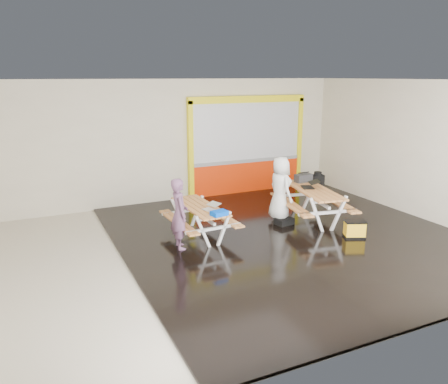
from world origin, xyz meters
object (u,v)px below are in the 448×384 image
picnic_table_right (313,197)px  fluke_bag (355,229)px  blue_pouch (219,213)px  backpack (317,182)px  person_right (280,188)px  toolbox (303,178)px  person_left (179,214)px  picnic_table_left (200,213)px  dark_case (284,221)px  laptop_right (310,185)px  laptop_left (211,208)px

picnic_table_right → fluke_bag: size_ratio=4.45×
blue_pouch → backpack: (3.63, 1.53, -0.03)m
person_right → toolbox: size_ratio=3.37×
person_right → blue_pouch: size_ratio=4.77×
person_left → blue_pouch: person_left is taller
picnic_table_left → backpack: (3.74, 0.70, 0.20)m
person_left → backpack: person_left is taller
person_left → dark_case: size_ratio=3.64×
laptop_right → picnic_table_left: bearing=-180.0°
backpack → dark_case: (-1.57, -0.84, -0.65)m
laptop_left → backpack: (3.63, 1.08, -0.03)m
picnic_table_left → dark_case: size_ratio=4.63×
picnic_table_left → laptop_left: laptop_left is taller
blue_pouch → backpack: backpack is taller
laptop_left → picnic_table_left: bearing=107.0°
picnic_table_left → person_left: size_ratio=1.27×
dark_case → toolbox: bearing=35.3°
picnic_table_left → toolbox: 3.27m
backpack → person_right: bearing=-159.7°
picnic_table_right → person_left: person_left is taller
laptop_left → laptop_right: 2.90m
person_left → laptop_left: 0.77m
blue_pouch → dark_case: bearing=18.5°
blue_pouch → picnic_table_left: bearing=97.8°
fluke_bag → toolbox: bearing=88.0°
person_left → laptop_right: 3.67m
dark_case → fluke_bag: (0.95, -1.43, 0.11)m
backpack → fluke_bag: bearing=-105.4°
picnic_table_left → fluke_bag: size_ratio=3.60×
picnic_table_right → toolbox: (0.22, 0.75, 0.31)m
picnic_table_right → laptop_right: 0.31m
laptop_left → laptop_right: size_ratio=0.77×
picnic_table_right → blue_pouch: 2.94m
picnic_table_right → laptop_left: 2.87m
picnic_table_right → person_left: bearing=-174.8°
picnic_table_left → dark_case: picnic_table_left is taller
person_right → fluke_bag: (0.92, -1.70, -0.66)m
picnic_table_right → toolbox: toolbox is taller
blue_pouch → dark_case: (2.06, 0.69, -0.68)m
toolbox → dark_case: bearing=-144.7°
person_left → fluke_bag: 3.96m
picnic_table_right → dark_case: 0.97m
picnic_table_left → laptop_right: (2.99, 0.00, 0.34)m
person_left → toolbox: 3.99m
picnic_table_left → picnic_table_right: bearing=-3.0°
picnic_table_left → laptop_left: size_ratio=4.77×
picnic_table_right → blue_pouch: bearing=-166.9°
picnic_table_left → blue_pouch: (0.11, -0.82, 0.23)m
person_left → backpack: 4.55m
blue_pouch → toolbox: 3.39m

